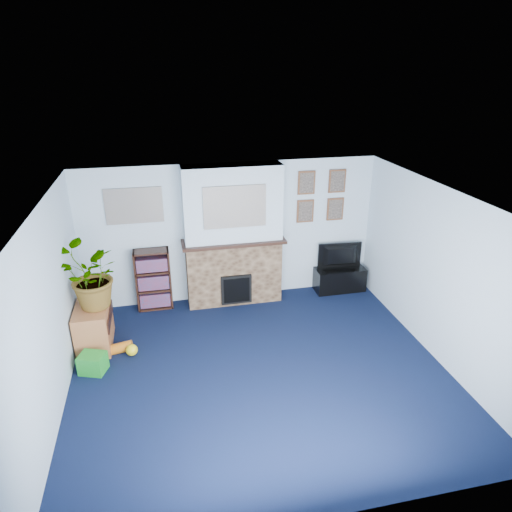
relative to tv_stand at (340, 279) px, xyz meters
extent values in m
cube|color=black|center=(-1.95, -2.03, -0.22)|extent=(5.00, 4.50, 0.01)
cube|color=white|center=(-1.95, -2.03, 2.17)|extent=(5.00, 4.50, 0.01)
cube|color=silver|center=(-1.95, 0.22, 0.97)|extent=(5.00, 0.04, 2.40)
cube|color=silver|center=(-1.95, -4.28, 0.97)|extent=(5.00, 0.04, 2.40)
cube|color=silver|center=(-4.45, -2.03, 0.97)|extent=(0.04, 4.50, 2.40)
cube|color=silver|center=(0.55, -2.03, 0.97)|extent=(0.04, 4.50, 2.40)
cube|color=brown|center=(-1.95, 0.02, 0.33)|extent=(1.60, 0.40, 1.10)
cube|color=brown|center=(-1.95, 0.02, 1.52)|extent=(1.60, 0.40, 1.30)
cube|color=brown|center=(-1.95, -0.01, 0.90)|extent=(1.72, 0.50, 0.05)
cube|color=brown|center=(-1.95, -0.19, 0.10)|extent=(0.52, 0.08, 0.52)
cube|color=brown|center=(-1.95, -0.23, 0.10)|extent=(0.44, 0.02, 0.44)
cube|color=gray|center=(-1.95, -0.19, 1.56)|extent=(1.00, 0.03, 0.68)
cube|color=gray|center=(-3.50, 0.21, 1.55)|extent=(0.90, 0.03, 0.58)
cube|color=brown|center=(-0.65, 0.20, 1.77)|extent=(0.30, 0.03, 0.40)
cube|color=brown|center=(-0.10, 0.20, 1.77)|extent=(0.30, 0.03, 0.40)
cube|color=brown|center=(-0.65, 0.20, 1.27)|extent=(0.30, 0.03, 0.40)
cube|color=brown|center=(-0.10, 0.20, 1.27)|extent=(0.30, 0.03, 0.40)
cube|color=black|center=(0.00, 0.00, 0.00)|extent=(0.90, 0.38, 0.43)
imported|color=black|center=(0.00, 0.02, 0.43)|extent=(0.80, 0.15, 0.46)
cube|color=black|center=(-3.31, 0.20, 0.30)|extent=(0.58, 0.02, 1.05)
cube|color=black|center=(-3.58, 0.07, 0.30)|extent=(0.03, 0.28, 1.05)
cube|color=black|center=(-3.03, 0.07, 0.30)|extent=(0.03, 0.28, 1.05)
cube|color=black|center=(-3.31, 0.07, -0.21)|extent=(0.56, 0.28, 0.03)
cube|color=black|center=(-3.31, 0.07, 0.12)|extent=(0.56, 0.28, 0.03)
cube|color=black|center=(-3.31, 0.07, 0.46)|extent=(0.56, 0.28, 0.03)
cube|color=black|center=(-3.31, 0.07, 0.81)|extent=(0.56, 0.28, 0.03)
cube|color=black|center=(-3.31, 0.06, -0.05)|extent=(0.50, 0.22, 0.24)
cube|color=black|center=(-3.31, 0.06, 0.28)|extent=(0.50, 0.22, 0.24)
cube|color=black|center=(-3.31, 0.06, 0.59)|extent=(0.50, 0.22, 0.22)
cube|color=#A35D34|center=(-4.19, -0.89, 0.12)|extent=(0.46, 0.83, 0.65)
imported|color=#26661E|center=(-4.14, -0.94, 0.90)|extent=(1.12, 1.07, 0.96)
cube|color=gold|center=(-1.93, -0.03, 1.00)|extent=(0.10, 0.06, 0.14)
cylinder|color=#B2BFC6|center=(-1.72, -0.03, 1.01)|extent=(0.04, 0.04, 0.14)
sphere|color=gray|center=(-2.49, -0.03, 0.99)|extent=(0.12, 0.12, 0.12)
cylinder|color=red|center=(-1.20, -0.03, 0.99)|extent=(0.06, 0.06, 0.13)
cube|color=#198C26|center=(-4.16, -1.55, -0.08)|extent=(0.40, 0.37, 0.27)
sphere|color=yellow|center=(-3.67, -1.28, -0.13)|extent=(0.17, 0.17, 0.17)
cube|color=red|center=(-4.25, -1.12, -0.11)|extent=(0.27, 0.27, 0.25)
cylinder|color=orange|center=(-3.82, -1.16, -0.15)|extent=(0.35, 0.15, 0.20)
camera|label=1|loc=(-3.09, -6.99, 3.67)|focal=32.00mm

